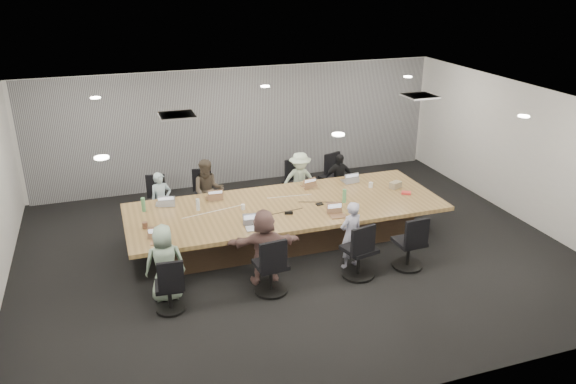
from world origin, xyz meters
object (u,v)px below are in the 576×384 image
object	(u,v)px
chair_4	(169,290)
canvas_bag	(395,185)
conference_table	(286,221)
person_0	(161,201)
laptop_4	(160,242)
chair_1	(206,198)
laptop_5	(255,228)
laptop_0	(164,204)
person_1	(208,191)
chair_3	(332,181)
chair_2	(294,188)
person_6	(351,235)
laptop_6	(338,216)
bottle_green_left	(143,205)
bottle_clear	(198,204)
person_4	(165,263)
bottle_green_right	(344,196)
snack_packet	(406,193)
mug_brown	(145,225)
laptop_2	(309,186)
person_5	(264,247)
chair_7	(409,246)
laptop_3	(349,181)
stapler	(289,213)
person_3	(339,179)
chair_6	(359,254)
laptop_1	(214,198)
person_2	(300,181)
chair_5	(271,269)
chair_0	(160,205)

from	to	relation	value
chair_4	canvas_bag	size ratio (longest dim) A/B	2.95
conference_table	person_0	size ratio (longest dim) A/B	5.07
person_0	laptop_4	xyz separation A→B (m)	(-0.27, -2.15, 0.16)
chair_1	laptop_5	xyz separation A→B (m)	(0.40, -2.50, 0.37)
laptop_0	person_1	distance (m)	1.11
chair_1	chair_3	world-z (taller)	chair_3
person_0	laptop_5	size ratio (longest dim) A/B	3.64
chair_2	person_6	world-z (taller)	person_6
chair_2	laptop_6	xyz separation A→B (m)	(-0.04, -2.50, 0.38)
chair_2	bottle_green_left	xyz separation A→B (m)	(-3.37, -1.11, 0.50)
bottle_green_left	bottle_clear	world-z (taller)	bottle_green_left
person_4	bottle_green_right	distance (m)	3.76
snack_packet	mug_brown	bearing A→B (deg)	179.24
chair_3	laptop_2	distance (m)	1.33
conference_table	person_5	distance (m)	1.61
chair_7	mug_brown	size ratio (longest dim) A/B	7.43
chair_4	bottle_clear	distance (m)	2.24
laptop_2	chair_1	bearing A→B (deg)	-37.60
person_0	mug_brown	bearing A→B (deg)	-118.05
conference_table	laptop_4	xyz separation A→B (m)	(-2.48, -0.80, 0.35)
person_1	laptop_4	distance (m)	2.48
laptop_5	bottle_green_right	bearing A→B (deg)	20.37
laptop_3	stapler	bearing A→B (deg)	29.68
chair_3	person_4	bearing A→B (deg)	16.47
conference_table	person_5	size ratio (longest dim) A/B	4.55
stapler	bottle_clear	bearing A→B (deg)	170.59
chair_1	chair_4	distance (m)	3.62
laptop_0	person_5	xyz separation A→B (m)	(1.36, -2.15, -0.09)
laptop_4	laptop_6	world-z (taller)	same
person_3	snack_packet	xyz separation A→B (m)	(0.78, -1.58, 0.18)
laptop_0	snack_packet	size ratio (longest dim) A/B	1.70
person_0	chair_6	bearing A→B (deg)	-57.66
laptop_0	laptop_2	size ratio (longest dim) A/B	1.06
laptop_0	person_6	xyz separation A→B (m)	(2.93, -2.15, -0.13)
person_0	person_1	xyz separation A→B (m)	(0.96, 0.00, 0.08)
laptop_5	person_6	size ratio (longest dim) A/B	0.26
chair_2	laptop_4	size ratio (longest dim) A/B	2.54
laptop_2	laptop_1	bearing A→B (deg)	-13.45
laptop_0	person_2	world-z (taller)	person_2
chair_5	laptop_4	size ratio (longest dim) A/B	2.92
chair_3	person_3	bearing A→B (deg)	70.21
chair_4	laptop_1	world-z (taller)	laptop_1
chair_0	mug_brown	bearing A→B (deg)	85.98
chair_7	laptop_1	distance (m)	3.87
chair_0	chair_5	distance (m)	3.66
mug_brown	snack_packet	size ratio (longest dim) A/B	0.60
conference_table	snack_packet	world-z (taller)	snack_packet
person_0	snack_packet	distance (m)	4.92
chair_5	conference_table	bearing A→B (deg)	58.14
laptop_1	bottle_green_right	size ratio (longest dim) A/B	1.10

